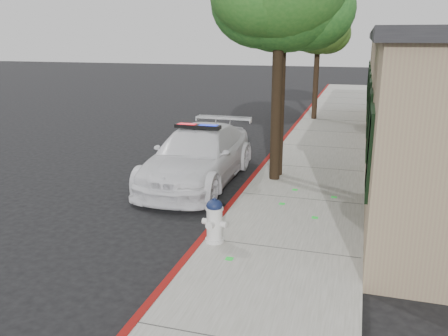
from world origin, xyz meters
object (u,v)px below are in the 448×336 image
fire_hydrant (214,220)px  street_tree_near (283,1)px  police_car (198,156)px  street_tree_far (319,30)px

fire_hydrant → street_tree_near: size_ratio=0.14×
police_car → fire_hydrant: bearing=-66.3°
fire_hydrant → street_tree_far: 15.69m
street_tree_far → fire_hydrant: bearing=-91.5°
street_tree_near → street_tree_far: bearing=89.8°
police_car → fire_hydrant: police_car is taller
street_tree_near → street_tree_far: size_ratio=1.16×
street_tree_near → police_car: bearing=-156.5°
street_tree_near → street_tree_far: 10.21m
police_car → fire_hydrant: 4.47m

